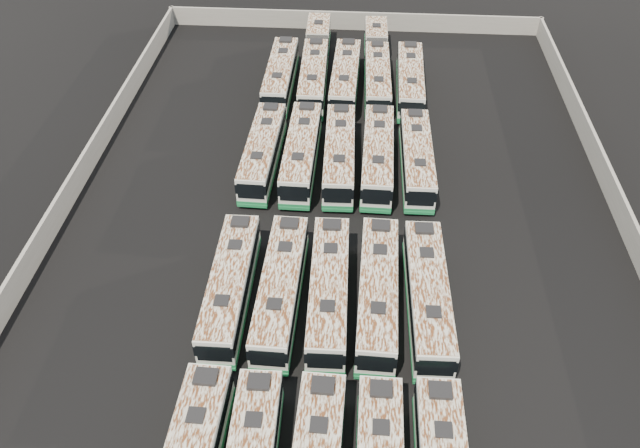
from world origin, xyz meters
The scene contains 17 objects.
ground centered at (0.00, 0.00, 0.00)m, with size 140.00×140.00×0.00m, color black.
perimeter_wall centered at (0.00, 0.00, 1.10)m, with size 45.20×73.20×2.20m.
bus_midfront_far_left centered at (-7.10, -8.32, 1.71)m, with size 2.58×11.85×3.34m.
bus_midfront_left centered at (-3.63, -8.37, 1.73)m, with size 2.79×12.08×3.39m.
bus_midfront_center centered at (-0.35, -8.30, 1.73)m, with size 2.76×12.06×3.39m.
bus_midfront_right centered at (2.97, -8.24, 1.75)m, with size 2.86×12.21×3.42m.
bus_midfront_far_right centered at (6.31, -8.32, 1.75)m, with size 2.84×12.18×3.42m.
bus_midback_far_left centered at (-7.06, 7.51, 1.72)m, with size 2.81×11.97×3.36m.
bus_midback_left centered at (-3.68, 7.56, 1.76)m, with size 2.72×12.25×3.44m.
bus_midback_center centered at (-0.36, 7.53, 1.74)m, with size 2.81×12.13×3.40m.
bus_midback_right centered at (2.95, 7.60, 1.75)m, with size 2.82×12.19×3.42m.
bus_midback_far_right centered at (6.31, 7.50, 1.69)m, with size 2.59×11.75×3.30m.
bus_back_far_left centered at (-7.08, 21.02, 1.74)m, with size 2.58×12.09×3.41m.
bus_back_left centered at (-3.72, 24.07, 1.75)m, with size 2.95×18.97×3.43m.
bus_back_center centered at (-0.39, 20.89, 1.76)m, with size 2.87×12.30×3.45m.
bus_back_right centered at (2.85, 24.20, 1.69)m, with size 2.83×18.31×3.31m.
bus_back_far_right centered at (6.24, 20.90, 1.73)m, with size 2.78×12.07×3.39m.
Camera 1 is at (1.02, -36.70, 33.40)m, focal length 35.00 mm.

